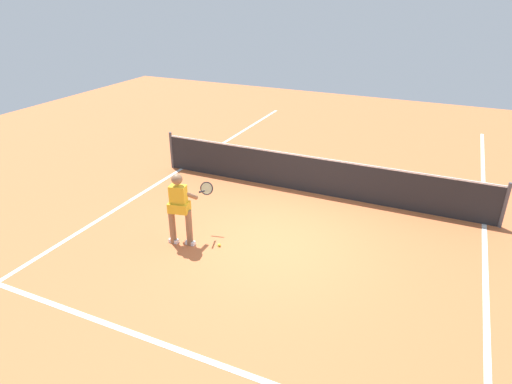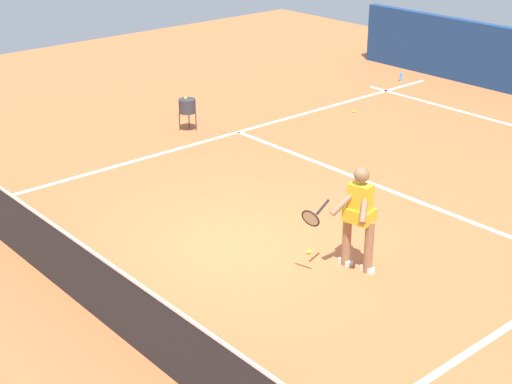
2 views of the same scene
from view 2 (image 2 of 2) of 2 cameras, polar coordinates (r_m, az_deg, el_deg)
ground_plane at (r=11.73m, az=-1.93°, el=-4.02°), size 28.09×28.09×0.00m
service_line_marking at (r=13.96m, az=9.19°, el=0.37°), size 7.96×0.10×0.01m
sideline_left_marking at (r=9.42m, az=13.91°, el=-12.36°), size 0.10×19.60×0.01m
sideline_right_marking at (r=14.76m, az=-11.74°, el=1.47°), size 0.10×19.60×0.01m
court_net at (r=10.29m, az=-13.00°, el=-5.73°), size 8.64×0.08×1.06m
tennis_player at (r=10.82m, az=7.50°, el=-1.68°), size 0.69×1.04×1.55m
tennis_ball_near at (r=11.52m, az=3.91°, el=-4.41°), size 0.07×0.07×0.07m
tennis_ball_mid at (r=18.02m, az=7.22°, el=5.93°), size 0.07×0.07×0.07m
ball_hopper at (r=16.59m, az=-5.09°, el=6.32°), size 0.36×0.36×0.74m
water_bottle at (r=20.80m, az=10.64°, el=8.34°), size 0.07×0.07×0.24m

